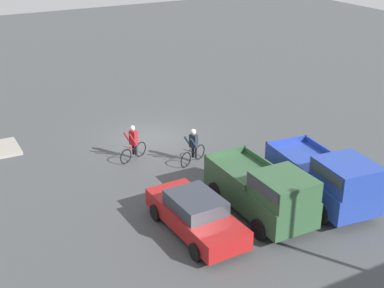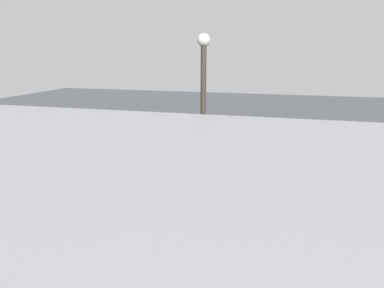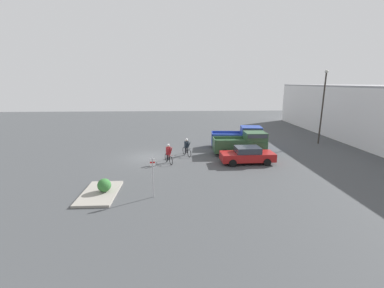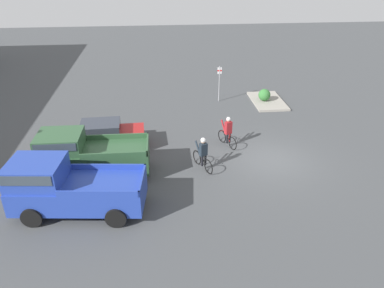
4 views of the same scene
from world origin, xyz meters
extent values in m
plane|color=#424447|center=(0.00, 0.00, 0.00)|extent=(80.00, 80.00, 0.00)
cube|color=#233D9E|center=(-3.36, 9.00, 0.88)|extent=(2.60, 5.44, 1.00)
cube|color=#233D9E|center=(-3.20, 10.57, 1.84)|extent=(2.10, 2.29, 0.92)
cube|color=#333D47|center=(-3.20, 10.57, 2.04)|extent=(2.15, 2.13, 0.41)
cube|color=#233D9E|center=(-4.45, 8.06, 1.50)|extent=(0.41, 3.14, 0.25)
cube|color=#233D9E|center=(-2.48, 7.85, 1.50)|extent=(0.41, 3.14, 0.25)
cube|color=#233D9E|center=(-3.63, 6.43, 1.50)|extent=(2.06, 0.29, 0.25)
cylinder|color=black|center=(-4.22, 10.73, 0.42)|extent=(0.31, 0.85, 0.83)
cylinder|color=black|center=(-2.16, 10.51, 0.42)|extent=(0.31, 0.85, 0.83)
cylinder|color=black|center=(-4.55, 7.49, 0.42)|extent=(0.31, 0.85, 0.83)
cylinder|color=black|center=(-2.50, 7.27, 0.42)|extent=(0.31, 0.85, 0.83)
cube|color=#2D5133|center=(-0.56, 8.71, 0.87)|extent=(2.05, 5.04, 1.04)
cube|color=#2D5133|center=(-0.54, 10.22, 1.80)|extent=(1.85, 2.03, 0.83)
cube|color=#333D47|center=(-0.54, 10.22, 1.99)|extent=(1.91, 1.87, 0.36)
cube|color=#2D5133|center=(-1.53, 7.72, 1.51)|extent=(0.12, 3.01, 0.25)
cube|color=#2D5133|center=(0.38, 7.70, 1.51)|extent=(0.12, 3.01, 0.25)
cube|color=#2D5133|center=(-0.59, 6.25, 1.51)|extent=(1.99, 0.10, 0.25)
cylinder|color=black|center=(-1.54, 10.28, 0.39)|extent=(0.23, 0.78, 0.78)
cylinder|color=black|center=(0.45, 10.25, 0.39)|extent=(0.23, 0.78, 0.78)
cylinder|color=black|center=(-1.57, 7.17, 0.39)|extent=(0.23, 0.78, 0.78)
cylinder|color=black|center=(0.42, 7.15, 0.39)|extent=(0.23, 0.78, 0.78)
cube|color=maroon|center=(2.24, 8.79, 0.62)|extent=(1.93, 4.66, 0.69)
cube|color=#2D333D|center=(2.24, 8.79, 1.22)|extent=(1.66, 2.13, 0.51)
cylinder|color=black|center=(1.31, 10.23, 0.32)|extent=(0.20, 0.64, 0.64)
cylinder|color=black|center=(3.07, 10.29, 0.32)|extent=(0.20, 0.64, 0.64)
cylinder|color=black|center=(1.41, 7.28, 0.32)|extent=(0.20, 0.64, 0.64)
cylinder|color=black|center=(3.18, 7.35, 0.32)|extent=(0.20, 0.64, 0.64)
torus|color=black|center=(2.27, 2.17, 0.34)|extent=(0.69, 0.35, 0.73)
torus|color=black|center=(1.34, 1.75, 0.34)|extent=(0.69, 0.35, 0.73)
cylinder|color=maroon|center=(1.81, 1.96, 0.52)|extent=(0.50, 0.25, 0.39)
cylinder|color=maroon|center=(1.81, 1.96, 0.72)|extent=(0.52, 0.26, 0.04)
cylinder|color=maroon|center=(1.65, 1.89, 0.52)|extent=(0.05, 0.05, 0.36)
cylinder|color=maroon|center=(2.16, 2.12, 0.75)|extent=(0.21, 0.43, 0.02)
cylinder|color=black|center=(1.68, 2.00, 0.48)|extent=(0.16, 0.16, 0.54)
cylinder|color=black|center=(1.75, 1.84, 0.48)|extent=(0.16, 0.16, 0.54)
cube|color=maroon|center=(1.76, 1.94, 1.09)|extent=(0.37, 0.43, 0.69)
cylinder|color=maroon|center=(1.88, 2.18, 1.09)|extent=(0.50, 0.29, 0.73)
cylinder|color=maroon|center=(2.02, 1.87, 1.09)|extent=(0.50, 0.29, 0.73)
sphere|color=tan|center=(1.79, 1.95, 1.54)|extent=(0.21, 0.21, 0.21)
sphere|color=silver|center=(1.79, 1.95, 1.59)|extent=(0.23, 0.23, 0.23)
torus|color=black|center=(0.01, 3.83, 0.34)|extent=(0.69, 0.35, 0.74)
torus|color=black|center=(-0.98, 3.39, 0.34)|extent=(0.69, 0.35, 0.74)
cylinder|color=black|center=(-0.48, 3.61, 0.53)|extent=(0.53, 0.26, 0.39)
cylinder|color=black|center=(-0.48, 3.61, 0.73)|extent=(0.56, 0.28, 0.04)
cylinder|color=black|center=(-0.66, 3.53, 0.53)|extent=(0.05, 0.05, 0.36)
cylinder|color=black|center=(-0.11, 3.78, 0.76)|extent=(0.21, 0.43, 0.02)
cylinder|color=black|center=(-0.62, 3.65, 0.48)|extent=(0.16, 0.16, 0.55)
cylinder|color=black|center=(-0.54, 3.48, 0.48)|extent=(0.16, 0.16, 0.55)
cube|color=#1E2833|center=(-0.53, 3.59, 1.07)|extent=(0.37, 0.43, 0.63)
cylinder|color=#1E2833|center=(-0.41, 3.83, 1.07)|extent=(0.52, 0.30, 0.68)
cylinder|color=#1E2833|center=(-0.27, 3.52, 1.07)|extent=(0.52, 0.30, 0.68)
sphere|color=tan|center=(-0.51, 3.60, 1.50)|extent=(0.23, 0.23, 0.23)
sphere|color=silver|center=(-0.51, 3.60, 1.55)|extent=(0.25, 0.25, 0.25)
cylinder|color=#9E9EA3|center=(8.68, 1.31, 1.28)|extent=(0.06, 0.06, 2.55)
cube|color=white|center=(8.68, 1.31, 2.23)|extent=(0.02, 0.30, 0.45)
cube|color=red|center=(8.68, 1.31, 2.23)|extent=(0.03, 0.30, 0.10)
cylinder|color=#2D2823|center=(-4.71, 18.93, 3.95)|extent=(0.16, 0.16, 7.90)
sphere|color=#B2B2A8|center=(-4.71, 18.93, 8.03)|extent=(0.36, 0.36, 0.36)
cube|color=gray|center=(8.12, -2.12, 0.07)|extent=(3.69, 2.14, 0.15)
sphere|color=#337033|center=(8.04, -1.83, 0.57)|extent=(0.84, 0.84, 0.84)
camera|label=1|loc=(10.31, 23.33, 10.81)|focal=50.00mm
camera|label=2|loc=(-7.29, 29.16, 7.76)|focal=35.00mm
camera|label=3|loc=(23.36, 2.96, 6.87)|focal=24.00mm
camera|label=4|loc=(-16.30, 5.69, 9.58)|focal=35.00mm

